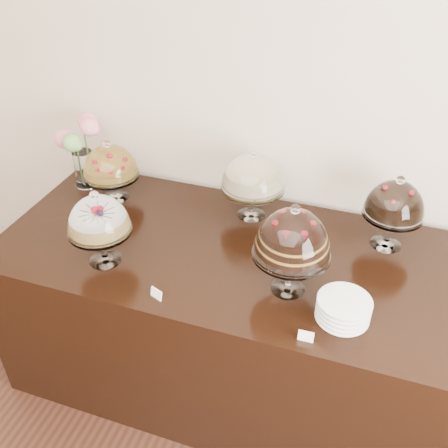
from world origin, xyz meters
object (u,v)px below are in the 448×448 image
(display_counter, at_px, (227,316))
(cake_stand_dark_choco, at_px, (395,202))
(cake_stand_choco_layer, at_px, (293,237))
(cake_stand_fruit_tart, at_px, (110,164))
(cake_stand_cheesecake, at_px, (253,175))
(cake_stand_sugar_sponge, at_px, (98,218))
(plate_stack, at_px, (343,309))
(flower_vase, at_px, (81,146))

(display_counter, distance_m, cake_stand_dark_choco, 1.03)
(cake_stand_choco_layer, distance_m, cake_stand_dark_choco, 0.59)
(cake_stand_choco_layer, bearing_deg, cake_stand_fruit_tart, 158.91)
(cake_stand_choco_layer, bearing_deg, cake_stand_cheesecake, 121.99)
(cake_stand_sugar_sponge, height_order, cake_stand_cheesecake, cake_stand_cheesecake)
(plate_stack, bearing_deg, cake_stand_choco_layer, 158.04)
(cake_stand_dark_choco, distance_m, cake_stand_fruit_tart, 1.44)
(cake_stand_choco_layer, height_order, flower_vase, cake_stand_choco_layer)
(cake_stand_cheesecake, relative_size, cake_stand_dark_choco, 1.00)
(cake_stand_sugar_sponge, height_order, cake_stand_choco_layer, cake_stand_choco_layer)
(cake_stand_choco_layer, relative_size, flower_vase, 1.05)
(cake_stand_dark_choco, bearing_deg, cake_stand_cheesecake, 177.29)
(cake_stand_sugar_sponge, relative_size, cake_stand_dark_choco, 0.99)
(cake_stand_choco_layer, bearing_deg, cake_stand_dark_choco, 50.54)
(display_counter, bearing_deg, cake_stand_sugar_sponge, -153.07)
(cake_stand_sugar_sponge, relative_size, cake_stand_fruit_tart, 1.08)
(display_counter, xyz_separation_m, cake_stand_fruit_tart, (-0.73, 0.24, 0.66))
(cake_stand_cheesecake, distance_m, cake_stand_fruit_tart, 0.76)
(cake_stand_dark_choco, xyz_separation_m, flower_vase, (-1.65, 0.03, 0.00))
(plate_stack, bearing_deg, cake_stand_cheesecake, 133.13)
(cake_stand_dark_choco, relative_size, flower_vase, 0.92)
(flower_vase, relative_size, plate_stack, 1.96)
(cake_stand_sugar_sponge, xyz_separation_m, cake_stand_cheesecake, (0.53, 0.57, 0.00))
(display_counter, xyz_separation_m, flower_vase, (-0.95, 0.32, 0.69))
(cake_stand_sugar_sponge, xyz_separation_m, cake_stand_fruit_tart, (-0.22, 0.49, -0.03))
(cake_stand_cheesecake, bearing_deg, cake_stand_sugar_sponge, -132.92)
(cake_stand_fruit_tart, distance_m, flower_vase, 0.23)
(cake_stand_dark_choco, bearing_deg, cake_stand_fruit_tart, -178.16)
(display_counter, height_order, cake_stand_sugar_sponge, cake_stand_sugar_sponge)
(cake_stand_cheesecake, xyz_separation_m, cake_stand_fruit_tart, (-0.76, -0.08, -0.03))
(display_counter, distance_m, flower_vase, 1.21)
(cake_stand_sugar_sponge, bearing_deg, cake_stand_dark_choco, 24.02)
(cake_stand_cheesecake, relative_size, cake_stand_fruit_tart, 1.10)
(cake_stand_dark_choco, height_order, cake_stand_fruit_tart, cake_stand_dark_choco)
(cake_stand_fruit_tart, bearing_deg, cake_stand_dark_choco, 1.84)
(display_counter, distance_m, plate_stack, 0.81)
(display_counter, height_order, cake_stand_fruit_tart, cake_stand_fruit_tart)
(plate_stack, bearing_deg, display_counter, 154.73)
(cake_stand_sugar_sponge, xyz_separation_m, flower_vase, (-0.44, 0.57, 0.01))
(cake_stand_sugar_sponge, distance_m, plate_stack, 1.10)
(cake_stand_fruit_tart, xyz_separation_m, plate_stack, (1.31, -0.51, -0.16))
(cake_stand_sugar_sponge, xyz_separation_m, plate_stack, (1.08, -0.01, -0.18))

